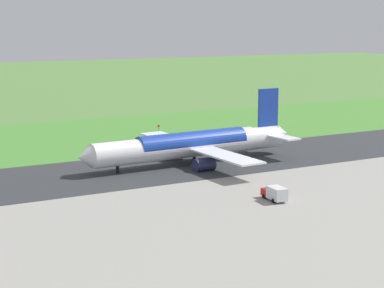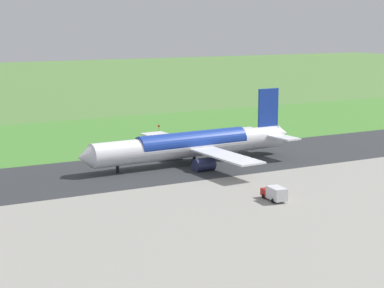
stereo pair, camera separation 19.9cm
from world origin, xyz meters
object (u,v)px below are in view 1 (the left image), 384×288
airliner_main (193,144)px  no_stopping_sign (159,129)px  traffic_cone_orange (146,136)px  service_truck_baggage (275,193)px

airliner_main → no_stopping_sign: bearing=-104.5°
traffic_cone_orange → no_stopping_sign: bearing=-160.6°
airliner_main → traffic_cone_orange: bearing=-98.1°
service_truck_baggage → airliner_main: bearing=-94.0°
no_stopping_sign → traffic_cone_orange: no_stopping_sign is taller
airliner_main → no_stopping_sign: size_ratio=20.18×
airliner_main → no_stopping_sign: (-10.03, -38.86, -2.76)m
airliner_main → service_truck_baggage: 34.75m
airliner_main → service_truck_baggage: airliner_main is taller
airliner_main → no_stopping_sign: 40.23m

